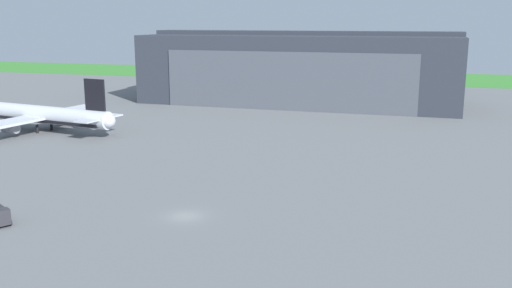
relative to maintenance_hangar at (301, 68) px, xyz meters
name	(u,v)px	position (x,y,z in m)	size (l,w,h in m)	color
ground_plane	(186,216)	(8.91, -106.12, -10.24)	(440.00, 440.00, 0.00)	slate
grass_field_strip	(362,77)	(8.91, 82.29, -10.20)	(440.00, 56.00, 0.08)	#3B8733
maintenance_hangar	(301,68)	(0.00, 0.00, 0.00)	(92.69, 37.93, 21.39)	#2D333D
airliner_far_left	(38,115)	(-46.26, -63.83, -6.51)	(43.19, 34.94, 12.55)	silver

